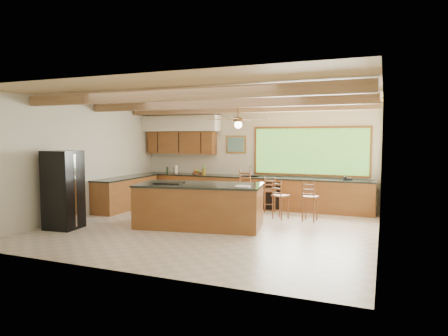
% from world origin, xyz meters
% --- Properties ---
extents(ground, '(7.20, 7.20, 0.00)m').
position_xyz_m(ground, '(0.00, 0.00, 0.00)').
color(ground, '#BEB09D').
rests_on(ground, ground).
extents(room_shell, '(7.27, 6.54, 3.02)m').
position_xyz_m(room_shell, '(-0.17, 0.65, 2.21)').
color(room_shell, beige).
rests_on(room_shell, ground).
extents(counter_run, '(7.12, 3.10, 1.23)m').
position_xyz_m(counter_run, '(-0.82, 2.52, 0.46)').
color(counter_run, brown).
rests_on(counter_run, ground).
extents(island, '(3.05, 1.82, 1.02)m').
position_xyz_m(island, '(-0.28, 0.04, 0.50)').
color(island, brown).
rests_on(island, ground).
extents(refrigerator, '(0.74, 0.73, 1.77)m').
position_xyz_m(refrigerator, '(-3.05, -1.30, 0.89)').
color(refrigerator, black).
rests_on(refrigerator, ground).
extents(bar_stool_a, '(0.49, 0.49, 1.17)m').
position_xyz_m(bar_stool_a, '(0.10, 2.39, 0.70)').
color(bar_stool_a, brown).
rests_on(bar_stool_a, ground).
extents(bar_stool_b, '(0.43, 0.43, 0.97)m').
position_xyz_m(bar_stool_b, '(0.74, 2.40, 0.58)').
color(bar_stool_b, brown).
rests_on(bar_stool_b, ground).
extents(bar_stool_c, '(0.47, 0.47, 0.98)m').
position_xyz_m(bar_stool_c, '(1.25, 1.55, 0.58)').
color(bar_stool_c, brown).
rests_on(bar_stool_c, ground).
extents(bar_stool_d, '(0.40, 0.40, 1.00)m').
position_xyz_m(bar_stool_d, '(1.99, 1.55, 0.59)').
color(bar_stool_d, brown).
rests_on(bar_stool_d, ground).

